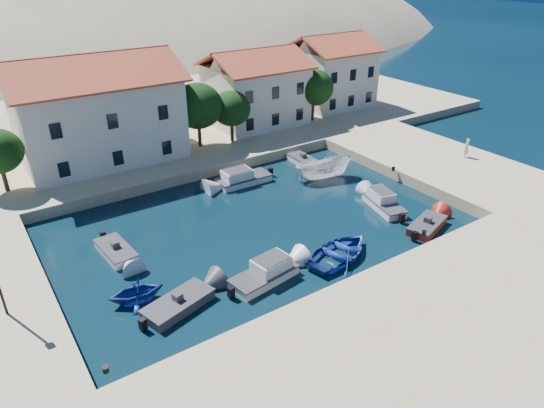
{
  "coord_description": "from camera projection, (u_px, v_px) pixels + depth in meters",
  "views": [
    {
      "loc": [
        -17.15,
        -17.35,
        18.51
      ],
      "look_at": [
        0.76,
        9.09,
        2.0
      ],
      "focal_mm": 32.0,
      "sensor_mm": 36.0,
      "label": 1
    }
  ],
  "objects": [
    {
      "name": "motorboat_red_se",
      "position": [
        427.0,
        226.0,
        36.49
      ],
      "size": [
        4.19,
        2.8,
        1.25
      ],
      "rotation": [
        0.0,
        0.0,
        0.31
      ],
      "color": "maroon",
      "rests_on": "ground"
    },
    {
      "name": "rowboat_south",
      "position": [
        339.0,
        258.0,
        33.16
      ],
      "size": [
        6.24,
        5.05,
        1.14
      ],
      "primitive_type": "imported",
      "rotation": [
        0.0,
        0.0,
        1.79
      ],
      "color": "navy",
      "rests_on": "ground"
    },
    {
      "name": "cabin_cruiser_east",
      "position": [
        384.0,
        204.0,
        39.34
      ],
      "size": [
        2.74,
        4.6,
        1.6
      ],
      "rotation": [
        0.0,
        0.0,
        1.32
      ],
      "color": "silver",
      "rests_on": "ground"
    },
    {
      "name": "quay_north",
      "position": [
        146.0,
        122.0,
        58.51
      ],
      "size": [
        80.0,
        36.0,
        1.0
      ],
      "primitive_type": "cube",
      "color": "tan",
      "rests_on": "ground"
    },
    {
      "name": "cabin_cruiser_north",
      "position": [
        244.0,
        178.0,
        43.8
      ],
      "size": [
        4.97,
        2.19,
        1.6
      ],
      "rotation": [
        0.0,
        0.0,
        3.12
      ],
      "color": "silver",
      "rests_on": "ground"
    },
    {
      "name": "bollards",
      "position": [
        339.0,
        236.0,
        33.51
      ],
      "size": [
        29.36,
        9.56,
        0.3
      ],
      "color": "black",
      "rests_on": "ground"
    },
    {
      "name": "rowboat_west",
      "position": [
        137.0,
        301.0,
        29.04
      ],
      "size": [
        3.63,
        3.25,
        1.71
      ],
      "primitive_type": "imported",
      "rotation": [
        0.0,
        0.0,
        -1.72
      ],
      "color": "navy",
      "rests_on": "ground"
    },
    {
      "name": "boat_east",
      "position": [
        323.0,
        179.0,
        44.85
      ],
      "size": [
        5.89,
        3.32,
        2.14
      ],
      "primitive_type": "imported",
      "rotation": [
        0.0,
        0.0,
        1.34
      ],
      "color": "silver",
      "rests_on": "ground"
    },
    {
      "name": "pedestrian",
      "position": [
        466.0,
        148.0,
        46.54
      ],
      "size": [
        0.74,
        0.54,
        1.86
      ],
      "primitive_type": "imported",
      "rotation": [
        0.0,
        0.0,
        3.29
      ],
      "color": "beige",
      "rests_on": "quay_east"
    },
    {
      "name": "trees",
      "position": [
        212.0,
        107.0,
        48.55
      ],
      "size": [
        37.3,
        5.3,
        6.45
      ],
      "color": "#382314",
      "rests_on": "quay_north"
    },
    {
      "name": "motorboat_white_west",
      "position": [
        116.0,
        251.0,
        33.37
      ],
      "size": [
        2.02,
        4.01,
        1.25
      ],
      "rotation": [
        0.0,
        0.0,
        -1.49
      ],
      "color": "silver",
      "rests_on": "ground"
    },
    {
      "name": "quay_east",
      "position": [
        434.0,
        162.0,
        47.14
      ],
      "size": [
        11.0,
        20.0,
        1.0
      ],
      "primitive_type": "cube",
      "color": "tan",
      "rests_on": "ground"
    },
    {
      "name": "building_right",
      "position": [
        331.0,
        70.0,
        61.31
      ],
      "size": [
        9.45,
        8.4,
        8.8
      ],
      "color": "beige",
      "rests_on": "quay_north"
    },
    {
      "name": "hills",
      "position": [
        109.0,
        115.0,
        141.75
      ],
      "size": [
        254.0,
        176.0,
        99.0
      ],
      "color": "tan",
      "rests_on": "ground"
    },
    {
      "name": "ground",
      "position": [
        344.0,
        292.0,
        29.8
      ],
      "size": [
        400.0,
        400.0,
        0.0
      ],
      "primitive_type": "plane",
      "color": "black",
      "rests_on": "ground"
    },
    {
      "name": "motorboat_grey_sw",
      "position": [
        178.0,
        304.0,
        28.32
      ],
      "size": [
        4.61,
        2.97,
        1.25
      ],
      "rotation": [
        0.0,
        0.0,
        0.27
      ],
      "color": "#38373C",
      "rests_on": "ground"
    },
    {
      "name": "building_mid",
      "position": [
        256.0,
        86.0,
        54.71
      ],
      "size": [
        10.5,
        8.4,
        8.3
      ],
      "color": "beige",
      "rests_on": "quay_north"
    },
    {
      "name": "cabin_cruiser_south",
      "position": [
        264.0,
        274.0,
        30.63
      ],
      "size": [
        4.73,
        2.54,
        1.6
      ],
      "rotation": [
        0.0,
        0.0,
        0.14
      ],
      "color": "silver",
      "rests_on": "ground"
    },
    {
      "name": "building_left",
      "position": [
        97.0,
        107.0,
        44.68
      ],
      "size": [
        14.7,
        9.45,
        9.7
      ],
      "color": "beige",
      "rests_on": "quay_north"
    },
    {
      "name": "motorboat_white_ne",
      "position": [
        303.0,
        160.0,
        48.03
      ],
      "size": [
        1.77,
        3.61,
        1.25
      ],
      "rotation": [
        0.0,
        0.0,
        1.54
      ],
      "color": "silver",
      "rests_on": "ground"
    },
    {
      "name": "quay_south",
      "position": [
        423.0,
        344.0,
        25.16
      ],
      "size": [
        52.0,
        12.0,
        1.0
      ],
      "primitive_type": "cube",
      "color": "tan",
      "rests_on": "ground"
    }
  ]
}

